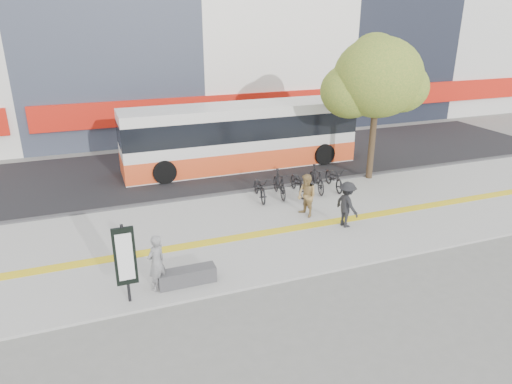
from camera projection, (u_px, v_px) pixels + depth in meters
name	position (u px, v px, depth m)	size (l,w,h in m)	color
ground	(259.00, 251.00, 14.84)	(120.00, 120.00, 0.00)	slate
sidewalk	(244.00, 231.00, 16.13)	(40.00, 7.00, 0.08)	gray
tactile_strip	(249.00, 236.00, 15.68)	(40.00, 0.45, 0.01)	gold
street	(194.00, 168.00, 22.69)	(40.00, 8.00, 0.06)	black
curb	(216.00, 196.00, 19.18)	(40.00, 0.25, 0.14)	#3A3A3C
bench	(187.00, 276.00, 12.83)	(1.60, 0.45, 0.45)	#3A3A3C
signboard	(125.00, 258.00, 11.65)	(0.55, 0.10, 2.20)	black
street_tree	(376.00, 79.00, 19.78)	(4.40, 3.80, 6.31)	#322317
bus	(241.00, 138.00, 22.48)	(11.40, 2.70, 3.03)	silver
bicycle_row	(298.00, 182.00, 19.19)	(4.32, 1.96, 1.10)	black
seated_woman	(156.00, 263.00, 12.37)	(0.59, 0.39, 1.61)	black
pedestrian_tan	(307.00, 196.00, 16.94)	(0.78, 0.61, 1.61)	olive
pedestrian_dark	(347.00, 204.00, 16.12)	(1.06, 0.61, 1.65)	black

